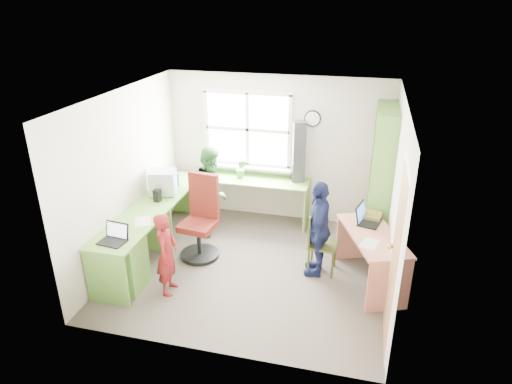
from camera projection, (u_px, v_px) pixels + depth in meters
The scene contains 19 objects.
room at pixel (254, 185), 6.00m from camera, with size 3.64×3.44×2.44m.
l_desk at pixel (154, 237), 6.26m from camera, with size 2.38×2.95×0.75m.
right_desk at pixel (372, 248), 5.87m from camera, with size 1.00×1.38×0.72m.
bookshelf at pixel (380, 181), 6.69m from camera, with size 0.30×1.02×2.10m.
swivel_chair at pixel (201, 222), 6.54m from camera, with size 0.63×0.63×1.22m.
wooden_chair at pixel (318, 240), 6.17m from camera, with size 0.39×0.39×0.87m.
crt_monitor at pixel (163, 182), 6.83m from camera, with size 0.44×0.41×0.37m.
laptop_left at pixel (114, 237), 5.57m from camera, with size 0.35×0.30×0.22m.
laptop_right at pixel (366, 218), 6.08m from camera, with size 0.38×0.42×0.25m.
speaker_a at pixel (157, 195), 6.61m from camera, with size 0.10×0.10×0.18m.
speaker_b at pixel (175, 180), 7.12m from camera, with size 0.11×0.11×0.20m.
cd_tower at pixel (299, 152), 7.18m from camera, with size 0.24×0.23×0.98m.
game_box at pixel (371, 215), 6.22m from camera, with size 0.33×0.33×0.06m.
paper_a at pixel (143, 221), 6.06m from camera, with size 0.32×0.36×0.00m.
paper_b at pixel (369, 244), 5.57m from camera, with size 0.25×0.31×0.00m.
potted_plant at pixel (241, 169), 7.43m from camera, with size 0.17×0.14×0.32m, color #317B3B.
person_red at pixel (167, 254), 5.69m from camera, with size 0.40×0.26×1.10m, color maroon.
person_green at pixel (212, 190), 7.18m from camera, with size 0.67×0.53×1.39m, color #28652B.
person_navy at pixel (319, 228), 6.04m from camera, with size 0.79×0.33×1.35m, color #161E46.
Camera 1 is at (1.37, -5.27, 3.54)m, focal length 32.00 mm.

